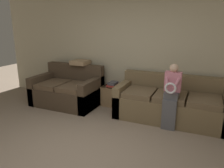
{
  "coord_description": "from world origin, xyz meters",
  "views": [
    {
      "loc": [
        1.49,
        -2.14,
        1.88
      ],
      "look_at": [
        -0.13,
        1.58,
        0.76
      ],
      "focal_mm": 35.0,
      "sensor_mm": 36.0,
      "label": 1
    }
  ],
  "objects_px": {
    "couch_main": "(171,104)",
    "couch_side": "(68,91)",
    "throw_pillow": "(80,62)",
    "child_left_seated": "(171,94)",
    "book_stack": "(113,84)",
    "side_shelf": "(113,95)"
  },
  "relations": [
    {
      "from": "side_shelf",
      "to": "book_stack",
      "type": "relative_size",
      "value": 1.83
    },
    {
      "from": "child_left_seated",
      "to": "side_shelf",
      "type": "bearing_deg",
      "value": 156.14
    },
    {
      "from": "book_stack",
      "to": "throw_pillow",
      "type": "bearing_deg",
      "value": -179.84
    },
    {
      "from": "side_shelf",
      "to": "couch_side",
      "type": "bearing_deg",
      "value": -160.71
    },
    {
      "from": "couch_side",
      "to": "book_stack",
      "type": "distance_m",
      "value": 1.1
    },
    {
      "from": "couch_main",
      "to": "throw_pillow",
      "type": "relative_size",
      "value": 5.56
    },
    {
      "from": "couch_main",
      "to": "couch_side",
      "type": "xyz_separation_m",
      "value": [
        -2.42,
        -0.1,
        0.0
      ]
    },
    {
      "from": "child_left_seated",
      "to": "book_stack",
      "type": "bearing_deg",
      "value": 156.12
    },
    {
      "from": "couch_side",
      "to": "throw_pillow",
      "type": "relative_size",
      "value": 3.9
    },
    {
      "from": "couch_side",
      "to": "book_stack",
      "type": "bearing_deg",
      "value": 19.16
    },
    {
      "from": "book_stack",
      "to": "throw_pillow",
      "type": "xyz_separation_m",
      "value": [
        -0.86,
        -0.0,
        0.46
      ]
    },
    {
      "from": "couch_side",
      "to": "side_shelf",
      "type": "height_order",
      "value": "couch_side"
    },
    {
      "from": "couch_side",
      "to": "side_shelf",
      "type": "relative_size",
      "value": 3.33
    },
    {
      "from": "book_stack",
      "to": "couch_side",
      "type": "bearing_deg",
      "value": -160.84
    },
    {
      "from": "side_shelf",
      "to": "couch_main",
      "type": "bearing_deg",
      "value": -10.43
    },
    {
      "from": "couch_main",
      "to": "couch_side",
      "type": "bearing_deg",
      "value": -177.64
    },
    {
      "from": "child_left_seated",
      "to": "side_shelf",
      "type": "relative_size",
      "value": 2.6
    },
    {
      "from": "couch_side",
      "to": "child_left_seated",
      "type": "height_order",
      "value": "child_left_seated"
    },
    {
      "from": "child_left_seated",
      "to": "book_stack",
      "type": "height_order",
      "value": "child_left_seated"
    },
    {
      "from": "couch_side",
      "to": "side_shelf",
      "type": "bearing_deg",
      "value": 19.29
    },
    {
      "from": "child_left_seated",
      "to": "book_stack",
      "type": "distance_m",
      "value": 1.58
    },
    {
      "from": "couch_main",
      "to": "child_left_seated",
      "type": "relative_size",
      "value": 1.83
    }
  ]
}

